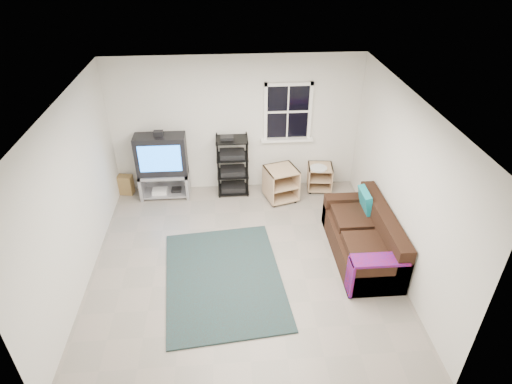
{
  "coord_description": "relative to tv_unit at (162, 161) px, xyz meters",
  "views": [
    {
      "loc": [
        -0.18,
        -5.05,
        4.48
      ],
      "look_at": [
        0.23,
        0.4,
        1.03
      ],
      "focal_mm": 30.0,
      "sensor_mm": 36.0,
      "label": 1
    }
  ],
  "objects": [
    {
      "name": "room",
      "position": [
        2.34,
        0.22,
        0.74
      ],
      "size": [
        4.6,
        4.62,
        4.6
      ],
      "color": "gray",
      "rests_on": "ground"
    },
    {
      "name": "paper_bag",
      "position": [
        -0.77,
        0.12,
        -0.55
      ],
      "size": [
        0.3,
        0.22,
        0.39
      ],
      "primitive_type": "cube",
      "rotation": [
        0.0,
        0.0,
        -0.2
      ],
      "color": "olive",
      "rests_on": "ground"
    },
    {
      "name": "sofa",
      "position": [
        3.29,
        -2.0,
        -0.44
      ],
      "size": [
        0.84,
        1.89,
        0.86
      ],
      "color": "black",
      "rests_on": "ground"
    },
    {
      "name": "tv_unit",
      "position": [
        0.0,
        0.0,
        0.0
      ],
      "size": [
        0.92,
        0.46,
        1.35
      ],
      "color": "#94949B",
      "rests_on": "ground"
    },
    {
      "name": "side_table_left",
      "position": [
        2.18,
        -0.25,
        -0.39
      ],
      "size": [
        0.68,
        0.68,
        0.65
      ],
      "rotation": [
        0.0,
        0.0,
        0.28
      ],
      "color": "tan",
      "rests_on": "ground"
    },
    {
      "name": "av_rack",
      "position": [
        1.3,
        0.02,
        -0.23
      ],
      "size": [
        0.59,
        0.43,
        1.18
      ],
      "color": "black",
      "rests_on": "ground"
    },
    {
      "name": "side_table_right",
      "position": [
        2.99,
        0.03,
        -0.44
      ],
      "size": [
        0.51,
        0.51,
        0.53
      ],
      "rotation": [
        0.0,
        0.0,
        -0.12
      ],
      "color": "tan",
      "rests_on": "ground"
    },
    {
      "name": "shag_rug",
      "position": [
        1.09,
        -2.4,
        -0.73
      ],
      "size": [
        1.9,
        2.46,
        0.03
      ],
      "primitive_type": "cube",
      "rotation": [
        0.0,
        0.0,
        0.1
      ],
      "color": "black",
      "rests_on": "ground"
    }
  ]
}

